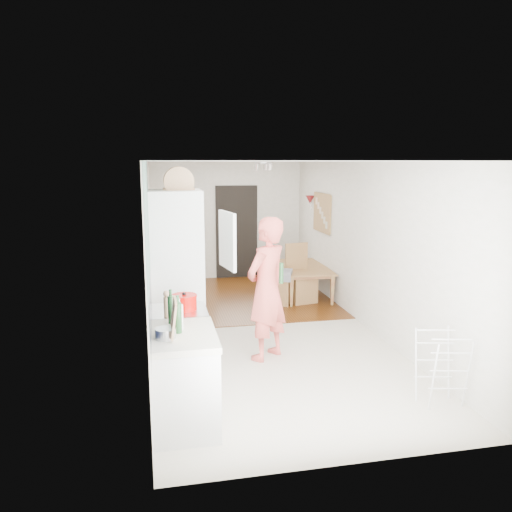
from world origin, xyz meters
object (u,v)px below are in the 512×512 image
object	(u,v)px
dining_table	(304,283)
dining_chair	(302,274)
person	(267,276)
drying_rack	(441,369)
stool	(279,292)

from	to	relation	value
dining_table	dining_chair	distance (m)	0.54
person	dining_chair	bearing A→B (deg)	-156.40
person	dining_chair	distance (m)	2.74
dining_chair	drying_rack	world-z (taller)	dining_chair
dining_chair	dining_table	bearing A→B (deg)	55.67
dining_chair	drying_rack	bearing A→B (deg)	-96.69
person	drying_rack	distance (m)	2.29
drying_rack	dining_table	bearing A→B (deg)	104.45
person	dining_chair	size ratio (longest dim) A/B	2.06
dining_table	person	bearing A→B (deg)	157.91
person	dining_table	xyz separation A→B (m)	(1.37, 2.83, -0.84)
person	drying_rack	bearing A→B (deg)	92.96
dining_chair	drying_rack	distance (m)	4.02
person	dining_chair	xyz separation A→B (m)	(1.19, 2.41, -0.55)
stool	drying_rack	world-z (taller)	drying_rack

